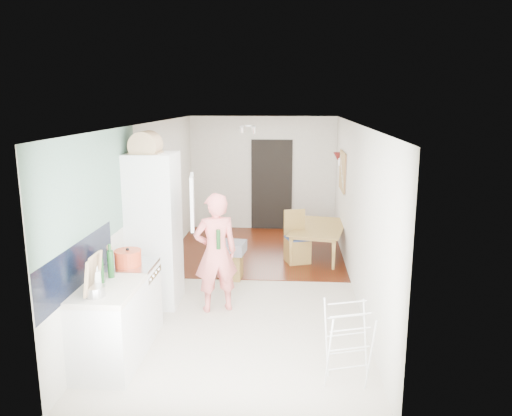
# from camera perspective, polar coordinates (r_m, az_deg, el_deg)

# --- Properties ---
(room_shell) EXTENTS (3.20, 7.00, 2.50)m
(room_shell) POSITION_cam_1_polar(r_m,az_deg,el_deg) (7.58, -0.75, 0.09)
(room_shell) COLOR silver
(room_shell) RESTS_ON ground
(floor) EXTENTS (3.20, 7.00, 0.01)m
(floor) POSITION_cam_1_polar(r_m,az_deg,el_deg) (7.94, -0.72, -8.76)
(floor) COLOR beige
(floor) RESTS_ON ground
(wood_floor_overlay) EXTENTS (3.20, 3.30, 0.01)m
(wood_floor_overlay) POSITION_cam_1_polar(r_m,az_deg,el_deg) (9.68, 0.19, -4.79)
(wood_floor_overlay) COLOR #4F1206
(wood_floor_overlay) RESTS_ON room_shell
(sage_wall_panel) EXTENTS (0.02, 3.00, 1.30)m
(sage_wall_panel) POSITION_cam_1_polar(r_m,az_deg,el_deg) (5.90, -18.03, 1.89)
(sage_wall_panel) COLOR gray
(sage_wall_panel) RESTS_ON room_shell
(tile_splashback) EXTENTS (0.02, 1.90, 0.50)m
(tile_splashback) POSITION_cam_1_polar(r_m,az_deg,el_deg) (5.58, -19.61, -6.24)
(tile_splashback) COLOR black
(tile_splashback) RESTS_ON room_shell
(doorway_recess) EXTENTS (0.90, 0.04, 2.00)m
(doorway_recess) POSITION_cam_1_polar(r_m,az_deg,el_deg) (11.03, 1.81, 2.63)
(doorway_recess) COLOR black
(doorway_recess) RESTS_ON room_shell
(base_cabinet) EXTENTS (0.60, 0.90, 0.86)m
(base_cabinet) POSITION_cam_1_polar(r_m,az_deg,el_deg) (5.74, -16.39, -13.24)
(base_cabinet) COLOR white
(base_cabinet) RESTS_ON room_shell
(worktop) EXTENTS (0.62, 0.92, 0.06)m
(worktop) POSITION_cam_1_polar(r_m,az_deg,el_deg) (5.56, -16.68, -8.95)
(worktop) COLOR beige
(worktop) RESTS_ON room_shell
(range_cooker) EXTENTS (0.60, 0.60, 0.88)m
(range_cooker) POSITION_cam_1_polar(r_m,az_deg,el_deg) (6.38, -14.05, -10.33)
(range_cooker) COLOR white
(range_cooker) RESTS_ON room_shell
(cooker_top) EXTENTS (0.60, 0.60, 0.04)m
(cooker_top) POSITION_cam_1_polar(r_m,az_deg,el_deg) (6.22, -14.27, -6.42)
(cooker_top) COLOR #BABABD
(cooker_top) RESTS_ON room_shell
(fridge_housing) EXTENTS (0.66, 0.66, 2.15)m
(fridge_housing) POSITION_cam_1_polar(r_m,az_deg,el_deg) (7.09, -11.57, -2.48)
(fridge_housing) COLOR white
(fridge_housing) RESTS_ON room_shell
(fridge_door) EXTENTS (0.14, 0.56, 0.70)m
(fridge_door) POSITION_cam_1_polar(r_m,az_deg,el_deg) (6.56, -7.30, 0.73)
(fridge_door) COLOR white
(fridge_door) RESTS_ON room_shell
(fridge_interior) EXTENTS (0.02, 0.52, 0.66)m
(fridge_interior) POSITION_cam_1_polar(r_m,az_deg,el_deg) (6.91, -9.26, 1.27)
(fridge_interior) COLOR white
(fridge_interior) RESTS_ON room_shell
(pinboard) EXTENTS (0.03, 0.90, 0.70)m
(pinboard) POSITION_cam_1_polar(r_m,az_deg,el_deg) (9.42, 9.88, 4.18)
(pinboard) COLOR tan
(pinboard) RESTS_ON room_shell
(pinboard_frame) EXTENTS (0.00, 0.94, 0.74)m
(pinboard_frame) POSITION_cam_1_polar(r_m,az_deg,el_deg) (9.42, 9.79, 4.18)
(pinboard_frame) COLOR #A07D3E
(pinboard_frame) RESTS_ON room_shell
(wall_sconce) EXTENTS (0.18, 0.18, 0.16)m
(wall_sconce) POSITION_cam_1_polar(r_m,az_deg,el_deg) (10.03, 9.33, 5.84)
(wall_sconce) COLOR maroon
(wall_sconce) RESTS_ON room_shell
(person) EXTENTS (0.83, 0.69, 1.95)m
(person) POSITION_cam_1_polar(r_m,az_deg,el_deg) (6.76, -4.64, -3.91)
(person) COLOR #F67873
(person) RESTS_ON floor
(dining_table) EXTENTS (1.02, 1.49, 0.48)m
(dining_table) POSITION_cam_1_polar(r_m,az_deg,el_deg) (9.34, 7.35, -4.04)
(dining_table) COLOR #A07D3E
(dining_table) RESTS_ON floor
(dining_chair) EXTENTS (0.49, 0.49, 0.93)m
(dining_chair) POSITION_cam_1_polar(r_m,az_deg,el_deg) (8.87, 4.77, -3.36)
(dining_chair) COLOR #A07D3E
(dining_chair) RESTS_ON floor
(stool) EXTENTS (0.36, 0.36, 0.44)m
(stool) POSITION_cam_1_polar(r_m,az_deg,el_deg) (8.14, -2.83, -6.59)
(stool) COLOR #A07D3E
(stool) RESTS_ON floor
(grey_drape) EXTENTS (0.46, 0.46, 0.19)m
(grey_drape) POSITION_cam_1_polar(r_m,az_deg,el_deg) (8.02, -2.78, -4.55)
(grey_drape) COLOR gray
(grey_drape) RESTS_ON stool
(drying_rack) EXTENTS (0.52, 0.49, 0.83)m
(drying_rack) POSITION_cam_1_polar(r_m,az_deg,el_deg) (5.33, 10.43, -15.14)
(drying_rack) COLOR white
(drying_rack) RESTS_ON floor
(bread_bin) EXTENTS (0.47, 0.45, 0.21)m
(bread_bin) POSITION_cam_1_polar(r_m,az_deg,el_deg) (6.85, -12.49, 7.00)
(bread_bin) COLOR tan
(bread_bin) RESTS_ON fridge_housing
(red_casserole) EXTENTS (0.36, 0.36, 0.19)m
(red_casserole) POSITION_cam_1_polar(r_m,az_deg,el_deg) (6.14, -14.42, -5.53)
(red_casserole) COLOR #CB4120
(red_casserole) RESTS_ON cooker_top
(steel_pan) EXTENTS (0.26, 0.26, 0.10)m
(steel_pan) POSITION_cam_1_polar(r_m,az_deg,el_deg) (5.32, -17.94, -9.06)
(steel_pan) COLOR #BABABD
(steel_pan) RESTS_ON worktop
(held_bottle) EXTENTS (0.06, 0.06, 0.26)m
(held_bottle) POSITION_cam_1_polar(r_m,az_deg,el_deg) (6.58, -4.32, -3.59)
(held_bottle) COLOR #18441A
(held_bottle) RESTS_ON person
(bottle_a) EXTENTS (0.08, 0.08, 0.28)m
(bottle_a) POSITION_cam_1_polar(r_m,az_deg,el_deg) (5.65, -17.33, -6.82)
(bottle_a) COLOR #18441A
(bottle_a) RESTS_ON worktop
(bottle_b) EXTENTS (0.08, 0.08, 0.31)m
(bottle_b) POSITION_cam_1_polar(r_m,az_deg,el_deg) (5.77, -16.28, -6.18)
(bottle_b) COLOR #18441A
(bottle_b) RESTS_ON worktop
(bottle_c) EXTENTS (0.10, 0.10, 0.22)m
(bottle_c) POSITION_cam_1_polar(r_m,az_deg,el_deg) (5.44, -17.72, -7.94)
(bottle_c) COLOR silver
(bottle_c) RESTS_ON worktop
(pepper_mill_front) EXTENTS (0.06, 0.06, 0.20)m
(pepper_mill_front) POSITION_cam_1_polar(r_m,az_deg,el_deg) (5.86, -16.18, -6.47)
(pepper_mill_front) COLOR tan
(pepper_mill_front) RESTS_ON worktop
(pepper_mill_back) EXTENTS (0.07, 0.07, 0.24)m
(pepper_mill_back) POSITION_cam_1_polar(r_m,az_deg,el_deg) (6.03, -16.36, -5.74)
(pepper_mill_back) COLOR tan
(pepper_mill_back) RESTS_ON worktop
(chopping_boards) EXTENTS (0.05, 0.31, 0.42)m
(chopping_boards) POSITION_cam_1_polar(r_m,az_deg,el_deg) (5.34, -18.15, -7.20)
(chopping_boards) COLOR tan
(chopping_boards) RESTS_ON worktop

